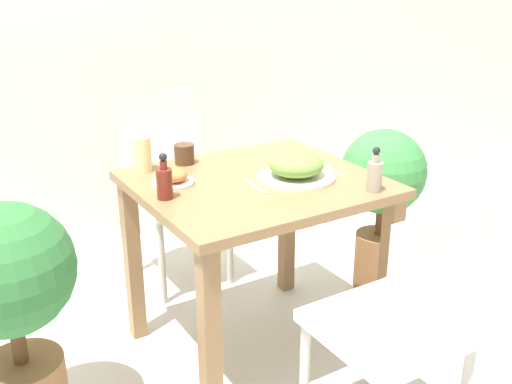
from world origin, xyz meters
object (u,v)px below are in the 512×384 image
at_px(chair_near, 408,320).
at_px(potted_plant_right, 382,188).
at_px(chair_far, 171,178).
at_px(condiment_bottle, 375,174).
at_px(sauce_bottle, 164,181).
at_px(drink_cup, 184,154).
at_px(juice_glass, 141,154).
at_px(potted_plant_left, 11,299).
at_px(food_plate, 296,167).
at_px(side_plate, 173,178).

relative_size(chair_near, potted_plant_right, 1.13).
xyz_separation_m(chair_near, chair_far, (-0.08, 1.52, 0.00)).
height_order(chair_far, condiment_bottle, condiment_bottle).
bearing_deg(sauce_bottle, drink_cup, 54.87).
bearing_deg(chair_near, sauce_bottle, -59.06).
height_order(chair_near, juice_glass, chair_near).
relative_size(juice_glass, potted_plant_left, 0.16).
height_order(drink_cup, juice_glass, juice_glass).
bearing_deg(juice_glass, chair_near, -69.21).
bearing_deg(food_plate, side_plate, 156.21).
relative_size(chair_near, food_plate, 3.06).
xyz_separation_m(drink_cup, condiment_bottle, (0.44, -0.64, 0.02)).
bearing_deg(food_plate, drink_cup, 125.95).
bearing_deg(potted_plant_left, condiment_bottle, -14.28).
distance_m(chair_far, sauce_bottle, 0.91).
height_order(food_plate, side_plate, food_plate).
bearing_deg(chair_near, chair_far, -86.97).
xyz_separation_m(side_plate, drink_cup, (0.14, 0.20, 0.01)).
height_order(food_plate, potted_plant_right, food_plate).
bearing_deg(chair_near, drink_cup, -78.23).
xyz_separation_m(chair_near, potted_plant_left, (-0.98, 0.72, 0.01)).
bearing_deg(potted_plant_left, potted_plant_right, 4.88).
distance_m(chair_far, drink_cup, 0.56).
bearing_deg(potted_plant_right, food_plate, -162.97).
bearing_deg(side_plate, drink_cup, 54.92).
relative_size(chair_near, drink_cup, 11.27).
distance_m(chair_far, food_plate, 0.91).
relative_size(condiment_bottle, potted_plant_left, 0.19).
height_order(condiment_bottle, potted_plant_right, condiment_bottle).
height_order(side_plate, juice_glass, juice_glass).
bearing_deg(condiment_bottle, potted_plant_left, 165.72).
distance_m(chair_near, food_plate, 0.73).
bearing_deg(potted_plant_left, chair_near, -36.38).
bearing_deg(chair_near, potted_plant_left, -36.38).
height_order(chair_near, food_plate, chair_near).
distance_m(food_plate, side_plate, 0.46).
bearing_deg(food_plate, chair_far, 99.29).
relative_size(chair_near, chair_far, 1.00).
xyz_separation_m(food_plate, sauce_bottle, (-0.50, 0.07, 0.02)).
bearing_deg(chair_near, side_plate, -67.17).
bearing_deg(drink_cup, potted_plant_left, -156.50).
bearing_deg(condiment_bottle, food_plate, 122.45).
xyz_separation_m(sauce_bottle, potted_plant_right, (1.14, 0.13, -0.29)).
bearing_deg(potted_plant_right, chair_far, 139.99).
distance_m(juice_glass, potted_plant_left, 0.73).
xyz_separation_m(juice_glass, potted_plant_left, (-0.58, -0.33, -0.29)).
bearing_deg(chair_far, food_plate, -80.71).
bearing_deg(drink_cup, sauce_bottle, -125.13).
xyz_separation_m(food_plate, drink_cup, (-0.28, 0.38, -0.01)).
distance_m(chair_near, drink_cup, 1.11).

